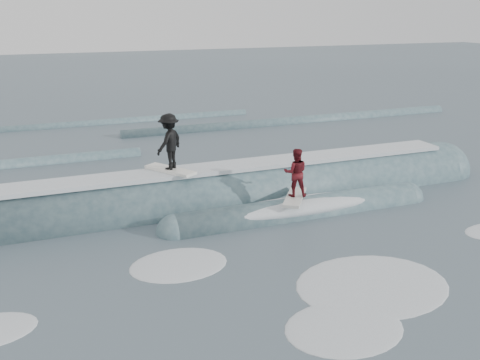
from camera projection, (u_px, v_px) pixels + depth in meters
name	position (u px, v px, depth m)	size (l,w,h in m)	color
ground	(310.00, 273.00, 14.48)	(160.00, 160.00, 0.00)	#3A4B56
breaking_wave	(239.00, 201.00, 19.79)	(21.98, 4.10, 2.63)	#3A5561
surfer_black	(169.00, 143.00, 18.46)	(1.54, 1.98, 2.05)	white
surfer_red	(296.00, 175.00, 18.12)	(1.60, 1.95, 1.77)	silver
whitewater	(300.00, 286.00, 13.81)	(17.05, 6.34, 0.10)	white
far_swells	(135.00, 138.00, 29.64)	(43.74, 8.65, 0.80)	#3A5561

